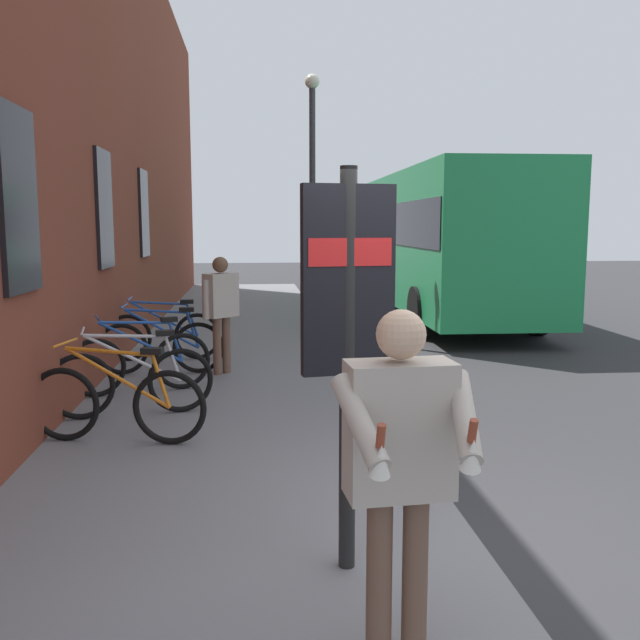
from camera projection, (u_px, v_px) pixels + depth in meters
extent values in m
plane|color=#2D2D30|center=(415.00, 368.00, 10.65)|extent=(60.00, 60.00, 0.00)
cube|color=slate|center=(238.00, 345.00, 12.35)|extent=(24.00, 3.50, 0.12)
cube|color=brown|center=(123.00, 130.00, 12.61)|extent=(22.00, 0.60, 7.83)
cube|color=black|center=(18.00, 200.00, 5.95)|extent=(0.90, 0.06, 1.60)
cube|color=black|center=(104.00, 209.00, 9.40)|extent=(0.90, 0.06, 1.60)
cube|color=black|center=(144.00, 213.00, 12.85)|extent=(0.90, 0.06, 1.60)
torus|color=black|center=(63.00, 404.00, 6.62)|extent=(0.21, 0.72, 0.72)
torus|color=black|center=(169.00, 407.00, 6.51)|extent=(0.21, 0.72, 0.72)
cylinder|color=orange|center=(117.00, 378.00, 6.53)|extent=(0.24, 1.00, 0.58)
cylinder|color=orange|center=(109.00, 352.00, 6.50)|extent=(0.21, 0.84, 0.09)
cylinder|color=orange|center=(161.00, 381.00, 6.48)|extent=(0.07, 0.19, 0.51)
cube|color=black|center=(152.00, 351.00, 6.45)|extent=(0.14, 0.22, 0.06)
cylinder|color=orange|center=(65.00, 343.00, 6.54)|extent=(0.47, 0.12, 0.02)
torus|color=black|center=(80.00, 387.00, 7.35)|extent=(0.19, 0.72, 0.72)
torus|color=black|center=(180.00, 380.00, 7.64)|extent=(0.19, 0.72, 0.72)
cylinder|color=silver|center=(133.00, 358.00, 7.46)|extent=(0.22, 1.01, 0.58)
cylinder|color=silver|center=(125.00, 336.00, 7.41)|extent=(0.19, 0.84, 0.09)
cylinder|color=silver|center=(173.00, 359.00, 7.58)|extent=(0.07, 0.19, 0.51)
cube|color=black|center=(165.00, 333.00, 7.52)|extent=(0.14, 0.22, 0.06)
cylinder|color=silver|center=(83.00, 331.00, 7.28)|extent=(0.48, 0.11, 0.02)
torus|color=black|center=(95.00, 368.00, 8.31)|extent=(0.28, 0.70, 0.72)
torus|color=black|center=(182.00, 361.00, 8.72)|extent=(0.28, 0.70, 0.72)
cylinder|color=#1E4CA5|center=(141.00, 342.00, 8.49)|extent=(0.35, 0.98, 0.58)
cylinder|color=#1E4CA5|center=(134.00, 323.00, 8.42)|extent=(0.30, 0.82, 0.09)
cylinder|color=#1E4CA5|center=(176.00, 342.00, 8.66)|extent=(0.09, 0.19, 0.51)
cube|color=black|center=(169.00, 319.00, 8.59)|extent=(0.16, 0.22, 0.06)
cylinder|color=#1E4CA5|center=(98.00, 318.00, 8.25)|extent=(0.46, 0.17, 0.02)
torus|color=black|center=(122.00, 349.00, 9.57)|extent=(0.06, 0.72, 0.72)
torus|color=black|center=(198.00, 348.00, 9.68)|extent=(0.06, 0.72, 0.72)
cylinder|color=#1E4CA5|center=(162.00, 329.00, 9.59)|extent=(0.04, 1.02, 0.58)
cylinder|color=#1E4CA5|center=(155.00, 311.00, 9.55)|extent=(0.04, 0.85, 0.09)
cylinder|color=#1E4CA5|center=(193.00, 330.00, 9.64)|extent=(0.04, 0.18, 0.51)
cube|color=black|center=(187.00, 310.00, 9.59)|extent=(0.10, 0.20, 0.06)
cylinder|color=#1E4CA5|center=(124.00, 306.00, 9.49)|extent=(0.48, 0.03, 0.02)
torus|color=black|center=(128.00, 338.00, 10.53)|extent=(0.09, 0.72, 0.72)
torus|color=black|center=(198.00, 336.00, 10.67)|extent=(0.09, 0.72, 0.72)
cylinder|color=#1E4CA5|center=(164.00, 319.00, 10.57)|extent=(0.08, 1.02, 0.58)
cylinder|color=#1E4CA5|center=(159.00, 303.00, 10.52)|extent=(0.07, 0.85, 0.09)
cylinder|color=#1E4CA5|center=(192.00, 320.00, 10.63)|extent=(0.04, 0.19, 0.51)
cube|color=black|center=(187.00, 302.00, 10.58)|extent=(0.11, 0.20, 0.06)
cylinder|color=#1E4CA5|center=(130.00, 299.00, 10.45)|extent=(0.48, 0.04, 0.02)
cylinder|color=black|center=(348.00, 374.00, 4.06)|extent=(0.10, 0.10, 2.40)
cube|color=black|center=(348.00, 280.00, 3.99)|extent=(0.17, 0.56, 1.10)
cube|color=red|center=(348.00, 252.00, 3.96)|extent=(0.17, 0.50, 0.16)
cube|color=#1E8C4C|center=(437.00, 239.00, 16.74)|extent=(10.54, 2.66, 3.00)
cube|color=black|center=(437.00, 224.00, 16.69)|extent=(10.33, 2.69, 0.90)
cylinder|color=black|center=(537.00, 310.00, 13.71)|extent=(1.00, 0.26, 1.00)
cylinder|color=black|center=(418.00, 312.00, 13.51)|extent=(1.00, 0.26, 1.00)
cylinder|color=black|center=(447.00, 282.00, 20.34)|extent=(1.00, 0.26, 1.00)
cylinder|color=black|center=(367.00, 283.00, 20.15)|extent=(1.00, 0.26, 1.00)
cylinder|color=brown|center=(226.00, 345.00, 9.69)|extent=(0.12, 0.12, 0.80)
cylinder|color=brown|center=(217.00, 346.00, 9.56)|extent=(0.12, 0.12, 0.80)
cube|color=#B2A599|center=(221.00, 295.00, 9.53)|extent=(0.49, 0.50, 0.60)
sphere|color=brown|center=(220.00, 265.00, 9.47)|extent=(0.22, 0.22, 0.22)
cylinder|color=#B2A599|center=(235.00, 297.00, 9.73)|extent=(0.09, 0.09, 0.54)
cylinder|color=#B2A599|center=(206.00, 300.00, 9.34)|extent=(0.09, 0.09, 0.54)
cylinder|color=brown|center=(415.00, 578.00, 3.25)|extent=(0.12, 0.12, 0.83)
cylinder|color=brown|center=(379.00, 582.00, 3.22)|extent=(0.12, 0.12, 0.83)
cube|color=#B2A599|center=(399.00, 429.00, 3.14)|extent=(0.28, 0.50, 0.63)
sphere|color=#D8AD8C|center=(401.00, 334.00, 3.08)|extent=(0.23, 0.23, 0.23)
cylinder|color=#B2A599|center=(464.00, 416.00, 2.98)|extent=(0.46, 0.16, 0.35)
cone|color=white|center=(472.00, 455.00, 2.80)|extent=(0.13, 0.10, 0.16)
cylinder|color=brown|center=(473.00, 431.00, 2.78)|extent=(0.06, 0.04, 0.11)
cylinder|color=#B2A599|center=(360.00, 422.00, 2.90)|extent=(0.46, 0.22, 0.35)
cone|color=white|center=(381.00, 460.00, 2.73)|extent=(0.13, 0.10, 0.16)
cylinder|color=brown|center=(381.00, 436.00, 2.72)|extent=(0.06, 0.04, 0.11)
cylinder|color=#333338|center=(312.00, 212.00, 13.40)|extent=(0.12, 0.12, 4.64)
sphere|color=silver|center=(312.00, 81.00, 13.07)|extent=(0.28, 0.28, 0.28)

